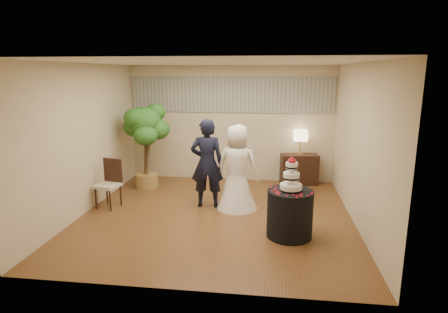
# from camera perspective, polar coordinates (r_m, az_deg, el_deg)

# --- Properties ---
(floor) EXTENTS (5.00, 5.00, 0.00)m
(floor) POSITION_cam_1_polar(r_m,az_deg,el_deg) (7.13, -1.22, -8.95)
(floor) COLOR brown
(floor) RESTS_ON ground
(ceiling) EXTENTS (5.00, 5.00, 0.00)m
(ceiling) POSITION_cam_1_polar(r_m,az_deg,el_deg) (6.62, -1.34, 14.18)
(ceiling) COLOR white
(ceiling) RESTS_ON wall_back
(wall_back) EXTENTS (5.00, 0.06, 2.80)m
(wall_back) POSITION_cam_1_polar(r_m,az_deg,el_deg) (9.18, 1.05, 5.02)
(wall_back) COLOR beige
(wall_back) RESTS_ON ground
(wall_front) EXTENTS (5.00, 0.06, 2.80)m
(wall_front) POSITION_cam_1_polar(r_m,az_deg,el_deg) (4.34, -6.18, -3.82)
(wall_front) COLOR beige
(wall_front) RESTS_ON ground
(wall_left) EXTENTS (0.06, 5.00, 2.80)m
(wall_left) POSITION_cam_1_polar(r_m,az_deg,el_deg) (7.52, -20.49, 2.49)
(wall_left) COLOR beige
(wall_left) RESTS_ON ground
(wall_right) EXTENTS (0.06, 5.00, 2.80)m
(wall_right) POSITION_cam_1_polar(r_m,az_deg,el_deg) (6.83, 19.95, 1.57)
(wall_right) COLOR beige
(wall_right) RESTS_ON ground
(mural_border) EXTENTS (4.90, 0.02, 0.85)m
(mural_border) POSITION_cam_1_polar(r_m,az_deg,el_deg) (9.10, 1.05, 9.37)
(mural_border) COLOR gray
(mural_border) RESTS_ON wall_back
(groom) EXTENTS (0.67, 0.46, 1.77)m
(groom) POSITION_cam_1_polar(r_m,az_deg,el_deg) (7.35, -2.60, -1.05)
(groom) COLOR black
(groom) RESTS_ON floor
(bride) EXTENTS (0.94, 0.93, 1.67)m
(bride) POSITION_cam_1_polar(r_m,az_deg,el_deg) (7.25, 2.04, -1.61)
(bride) COLOR white
(bride) RESTS_ON floor
(cake_table) EXTENTS (0.81, 0.81, 0.78)m
(cake_table) POSITION_cam_1_polar(r_m,az_deg,el_deg) (6.23, 10.00, -8.57)
(cake_table) COLOR black
(cake_table) RESTS_ON floor
(wedding_cake) EXTENTS (0.35, 0.35, 0.55)m
(wedding_cake) POSITION_cam_1_polar(r_m,az_deg,el_deg) (6.02, 10.24, -2.65)
(wedding_cake) COLOR white
(wedding_cake) RESTS_ON cake_table
(console) EXTENTS (0.92, 0.51, 0.72)m
(console) POSITION_cam_1_polar(r_m,az_deg,el_deg) (9.13, 11.37, -1.92)
(console) COLOR black
(console) RESTS_ON floor
(table_lamp) EXTENTS (0.31, 0.31, 0.58)m
(table_lamp) POSITION_cam_1_polar(r_m,az_deg,el_deg) (8.99, 11.55, 2.11)
(table_lamp) COLOR beige
(table_lamp) RESTS_ON console
(ficus_tree) EXTENTS (0.99, 0.99, 1.98)m
(ficus_tree) POSITION_cam_1_polar(r_m,az_deg,el_deg) (8.72, -11.88, 1.61)
(ficus_tree) COLOR #2B6520
(ficus_tree) RESTS_ON floor
(side_chair) EXTENTS (0.53, 0.55, 0.96)m
(side_chair) POSITION_cam_1_polar(r_m,az_deg,el_deg) (7.74, -17.32, -4.03)
(side_chair) COLOR black
(side_chair) RESTS_ON floor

